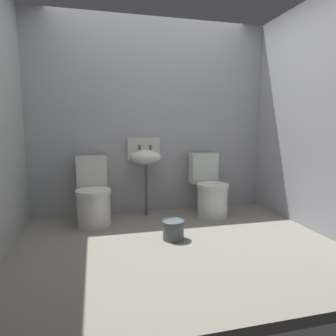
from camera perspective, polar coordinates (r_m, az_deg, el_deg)
The scene contains 7 objects.
ground_plane at distance 3.07m, azimuth 1.32°, elevation -14.57°, with size 3.50×2.65×0.08m, color gray.
wall_back at distance 3.98m, azimuth -3.17°, elevation 9.62°, with size 3.50×0.10×2.50m, color #9A9EA4.
wall_right at distance 3.68m, azimuth 26.05°, elevation 8.95°, with size 0.10×2.45×2.50m, color #999BA6.
toilet_left at distance 3.60m, azimuth -14.15°, elevation -5.32°, with size 0.42×0.61×0.78m.
toilet_right at distance 3.87m, azimuth 7.98°, elevation -4.21°, with size 0.42×0.61×0.78m.
sink at distance 3.77m, azimuth -4.33°, elevation 2.18°, with size 0.42×0.35×0.99m.
bucket at distance 3.07m, azimuth 1.11°, elevation -11.67°, with size 0.23×0.23×0.20m.
Camera 1 is at (-0.75, -2.73, 1.14)m, focal length 31.85 mm.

